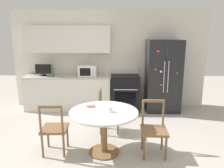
# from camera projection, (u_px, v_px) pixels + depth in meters

# --- Properties ---
(ground_plane) EXTENTS (14.00, 14.00, 0.00)m
(ground_plane) POSITION_uv_depth(u_px,v_px,m) (105.00, 154.00, 3.67)
(ground_plane) COLOR #B2ADA3
(back_wall) EXTENTS (5.20, 0.44, 2.60)m
(back_wall) POSITION_uv_depth(u_px,v_px,m) (98.00, 54.00, 5.87)
(back_wall) COLOR silver
(back_wall) RESTS_ON ground_plane
(kitchen_counter) EXTENTS (2.26, 0.64, 0.90)m
(kitchen_counter) POSITION_uv_depth(u_px,v_px,m) (69.00, 92.00, 5.82)
(kitchen_counter) COLOR silver
(kitchen_counter) RESTS_ON ground_plane
(refrigerator) EXTENTS (0.85, 0.72, 1.84)m
(refrigerator) POSITION_uv_depth(u_px,v_px,m) (163.00, 76.00, 5.62)
(refrigerator) COLOR black
(refrigerator) RESTS_ON ground_plane
(oven_range) EXTENTS (0.73, 0.68, 1.08)m
(oven_range) POSITION_uv_depth(u_px,v_px,m) (125.00, 92.00, 5.76)
(oven_range) COLOR black
(oven_range) RESTS_ON ground_plane
(microwave) EXTENTS (0.47, 0.38, 0.28)m
(microwave) POSITION_uv_depth(u_px,v_px,m) (88.00, 71.00, 5.66)
(microwave) COLOR white
(microwave) RESTS_ON kitchen_counter
(countertop_tv) EXTENTS (0.41, 0.16, 0.30)m
(countertop_tv) POSITION_uv_depth(u_px,v_px,m) (43.00, 69.00, 5.70)
(countertop_tv) COLOR black
(countertop_tv) RESTS_ON kitchen_counter
(counter_bottle) EXTENTS (0.07, 0.07, 0.31)m
(counter_bottle) POSITION_uv_depth(u_px,v_px,m) (53.00, 72.00, 5.60)
(counter_bottle) COLOR #2D6B38
(counter_bottle) RESTS_ON kitchen_counter
(dining_table) EXTENTS (1.13, 1.13, 0.74)m
(dining_table) POSITION_uv_depth(u_px,v_px,m) (104.00, 120.00, 3.61)
(dining_table) COLOR beige
(dining_table) RESTS_ON ground_plane
(dining_chair_right) EXTENTS (0.43, 0.43, 0.90)m
(dining_chair_right) POSITION_uv_depth(u_px,v_px,m) (154.00, 130.00, 3.60)
(dining_chair_right) COLOR brown
(dining_chair_right) RESTS_ON ground_plane
(dining_chair_far) EXTENTS (0.43, 0.43, 0.90)m
(dining_chair_far) POSITION_uv_depth(u_px,v_px,m) (108.00, 111.00, 4.44)
(dining_chair_far) COLOR brown
(dining_chair_far) RESTS_ON ground_plane
(dining_chair_left) EXTENTS (0.44, 0.44, 0.90)m
(dining_chair_left) POSITION_uv_depth(u_px,v_px,m) (54.00, 129.00, 3.63)
(dining_chair_left) COLOR brown
(dining_chair_left) RESTS_ON ground_plane
(candle_glass) EXTENTS (0.08, 0.08, 0.09)m
(candle_glass) POSITION_uv_depth(u_px,v_px,m) (110.00, 110.00, 3.53)
(candle_glass) COLOR silver
(candle_glass) RESTS_ON dining_table
(folded_napkin) EXTENTS (0.15, 0.06, 0.05)m
(folded_napkin) POSITION_uv_depth(u_px,v_px,m) (91.00, 106.00, 3.76)
(folded_napkin) COLOR pink
(folded_napkin) RESTS_ON dining_table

